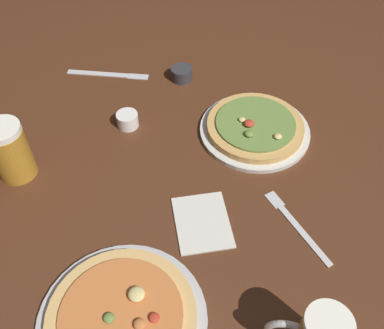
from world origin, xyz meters
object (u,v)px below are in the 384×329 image
at_px(pizza_plate_far, 255,128).
at_px(napkin_folded, 202,222).
at_px(fork_left, 296,225).
at_px(knife_right, 108,74).
at_px(ramekin_sauce, 182,74).
at_px(ramekin_butter, 127,120).
at_px(beer_mug_amber, 9,150).
at_px(pizza_plate_near, 122,318).

relative_size(pizza_plate_far, napkin_folded, 1.91).
height_order(fork_left, knife_right, same).
relative_size(ramekin_sauce, ramekin_butter, 1.11).
xyz_separation_m(ramekin_sauce, fork_left, (0.36, -0.44, -0.02)).
height_order(beer_mug_amber, knife_right, beer_mug_amber).
xyz_separation_m(pizza_plate_far, knife_right, (-0.45, 0.15, -0.01)).
relative_size(pizza_plate_near, fork_left, 1.81).
bearing_deg(fork_left, ramekin_butter, 153.73).
xyz_separation_m(beer_mug_amber, fork_left, (0.66, -0.01, -0.07)).
distance_m(beer_mug_amber, knife_right, 0.42).
bearing_deg(fork_left, ramekin_sauce, 128.83).
bearing_deg(pizza_plate_near, knife_right, 111.62).
bearing_deg(pizza_plate_near, pizza_plate_far, 72.27).
height_order(pizza_plate_far, napkin_folded, pizza_plate_far).
bearing_deg(knife_right, beer_mug_amber, -101.74).
height_order(ramekin_butter, knife_right, ramekin_butter).
relative_size(ramekin_butter, knife_right, 0.23).
bearing_deg(knife_right, fork_left, -35.93).
bearing_deg(napkin_folded, knife_right, 129.67).
relative_size(beer_mug_amber, ramekin_butter, 2.61).
bearing_deg(fork_left, pizza_plate_far, 114.75).
bearing_deg(fork_left, knife_right, 144.07).
height_order(pizza_plate_far, fork_left, pizza_plate_far).
bearing_deg(beer_mug_amber, pizza_plate_far, 25.29).
distance_m(pizza_plate_near, napkin_folded, 0.26).
distance_m(ramekin_butter, knife_right, 0.23).
xyz_separation_m(ramekin_sauce, knife_right, (-0.22, -0.03, -0.02)).
height_order(ramekin_sauce, napkin_folded, ramekin_sauce).
height_order(pizza_plate_near, ramekin_butter, pizza_plate_near).
xyz_separation_m(pizza_plate_far, ramekin_sauce, (-0.23, 0.18, 0.00)).
bearing_deg(napkin_folded, beer_mug_amber, 173.80).
xyz_separation_m(beer_mug_amber, ramekin_butter, (0.21, 0.21, -0.05)).
height_order(beer_mug_amber, napkin_folded, beer_mug_amber).
xyz_separation_m(napkin_folded, fork_left, (0.20, 0.04, -0.00)).
distance_m(ramekin_sauce, knife_right, 0.22).
relative_size(napkin_folded, fork_left, 0.86).
bearing_deg(napkin_folded, fork_left, 10.33).
bearing_deg(pizza_plate_far, ramekin_sauce, 142.83).
bearing_deg(ramekin_butter, beer_mug_amber, -134.84).
height_order(ramekin_sauce, ramekin_butter, ramekin_butter).
relative_size(ramekin_butter, fork_left, 0.33).
xyz_separation_m(beer_mug_amber, knife_right, (0.08, 0.40, -0.07)).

